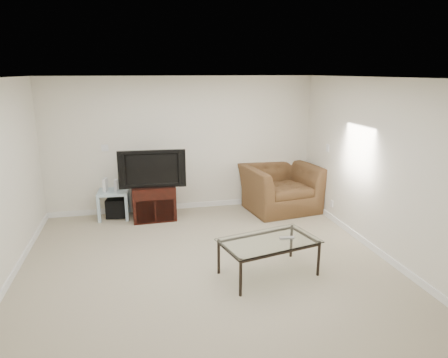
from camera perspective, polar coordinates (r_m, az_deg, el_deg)
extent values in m
plane|color=tan|center=(5.55, -2.39, -12.51)|extent=(5.00, 5.00, 0.00)
plane|color=white|center=(4.92, -2.72, 14.25)|extent=(5.00, 5.00, 0.00)
cube|color=silver|center=(7.51, -5.92, 4.89)|extent=(5.00, 0.02, 2.50)
cube|color=silver|center=(6.04, 21.52, 1.39)|extent=(0.02, 5.00, 2.50)
cube|color=white|center=(7.47, -16.65, 4.28)|extent=(0.12, 0.02, 0.12)
cube|color=white|center=(7.38, 14.59, 4.30)|extent=(0.02, 0.09, 0.13)
cube|color=white|center=(7.35, 15.15, -3.43)|extent=(0.02, 0.08, 0.12)
cube|color=black|center=(7.16, -10.05, -1.78)|extent=(0.42, 0.30, 0.06)
imported|color=black|center=(7.06, -10.22, 1.62)|extent=(1.08, 0.27, 0.66)
cube|color=black|center=(7.55, -15.12, -3.92)|extent=(0.38, 0.38, 0.33)
cube|color=white|center=(7.40, -16.60, -0.81)|extent=(0.09, 0.18, 0.23)
cube|color=silver|center=(7.38, -15.13, -0.87)|extent=(0.08, 0.15, 0.20)
imported|color=brown|center=(7.65, 8.08, -0.17)|extent=(1.43, 1.04, 1.15)
cube|color=#B2B2B7|center=(5.27, 8.99, -8.31)|extent=(0.20, 0.07, 0.02)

